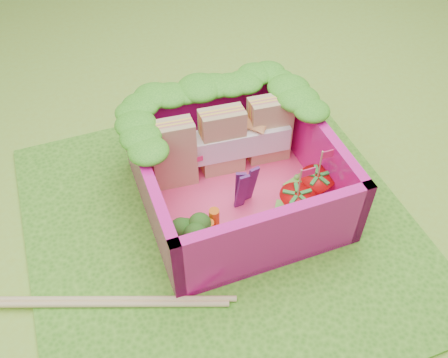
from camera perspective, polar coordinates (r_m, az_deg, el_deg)
name	(u,v)px	position (r m, az deg, el deg)	size (l,w,h in m)	color
ground	(221,229)	(3.52, -0.31, -5.69)	(14.00, 14.00, 0.00)	#96BE35
placemat	(221,227)	(3.51, -0.31, -5.54)	(2.60, 2.60, 0.03)	#428E20
bento_floor	(236,197)	(3.64, 1.38, -2.04)	(1.30, 1.30, 0.05)	#FF4179
bento_box	(237,173)	(3.45, 1.45, 0.68)	(1.30, 1.30, 0.55)	#DF1287
lettuce_ruffle	(213,95)	(3.57, -1.32, 9.63)	(1.43, 0.77, 0.11)	#288217
sandwich_stack	(223,142)	(3.61, -0.11, 4.28)	(1.06, 0.26, 0.55)	tan
broccoli	(193,230)	(3.18, -3.59, -5.80)	(0.30, 0.30, 0.27)	#658E45
carrot_sticks	(212,228)	(3.27, -1.41, -5.65)	(0.13, 0.15, 0.24)	orange
purple_wedges	(244,188)	(3.41, 2.33, -1.02)	(0.16, 0.07, 0.38)	#441650
strawberry_left	(296,206)	(3.41, 8.21, -3.10)	(0.24, 0.24, 0.48)	red
strawberry_right	(315,188)	(3.54, 10.41, -1.03)	(0.25, 0.25, 0.49)	red
snap_peas	(299,200)	(3.59, 8.56, -2.40)	(0.61, 0.53, 0.05)	#5AC13C
chopsticks	(62,302)	(3.30, -17.98, -13.21)	(2.03, 0.78, 0.04)	#D5B575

